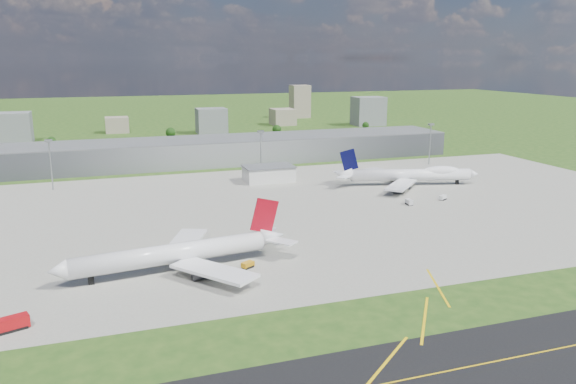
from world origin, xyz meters
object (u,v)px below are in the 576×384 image
object	(u,v)px
airliner_red_twin	(180,253)
tug_yellow	(248,265)
van_white_far	(443,198)
van_white_near	(409,202)
airliner_blue_quad	(411,175)
fire_truck	(12,324)

from	to	relation	value
airliner_red_twin	tug_yellow	world-z (taller)	airliner_red_twin
tug_yellow	van_white_far	size ratio (longest dim) A/B	0.98
tug_yellow	van_white_near	distance (m)	104.35
van_white_near	van_white_far	world-z (taller)	van_white_near
airliner_blue_quad	fire_truck	bearing A→B (deg)	-132.76
airliner_blue_quad	fire_truck	size ratio (longest dim) A/B	8.99
van_white_far	airliner_blue_quad	bearing A→B (deg)	58.62
airliner_blue_quad	van_white_far	bearing A→B (deg)	-78.39
van_white_far	van_white_near	bearing A→B (deg)	160.44
fire_truck	tug_yellow	bearing A→B (deg)	-0.91
tug_yellow	van_white_far	distance (m)	123.15
airliner_blue_quad	fire_truck	distance (m)	209.58
fire_truck	tug_yellow	size ratio (longest dim) A/B	1.81
fire_truck	tug_yellow	world-z (taller)	fire_truck
airliner_blue_quad	van_white_near	bearing A→B (deg)	-106.14
airliner_red_twin	fire_truck	world-z (taller)	airliner_red_twin
airliner_blue_quad	airliner_red_twin	bearing A→B (deg)	-132.58
airliner_blue_quad	tug_yellow	xyz separation A→B (m)	(-111.78, -89.02, -4.51)
airliner_red_twin	fire_truck	xyz separation A→B (m)	(-45.08, -27.73, -3.74)
airliner_red_twin	airliner_blue_quad	size ratio (longest dim) A/B	1.00
tug_yellow	airliner_red_twin	bearing A→B (deg)	136.51
airliner_blue_quad	tug_yellow	world-z (taller)	airliner_blue_quad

